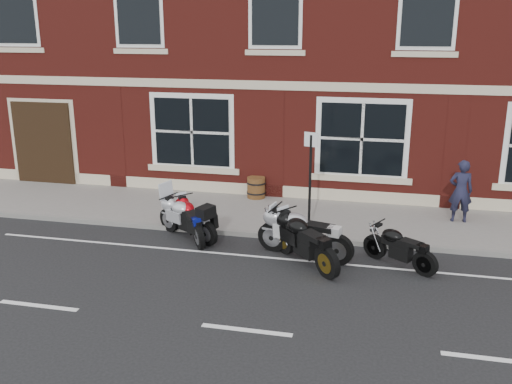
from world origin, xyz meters
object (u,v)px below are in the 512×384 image
at_px(moto_sport_red, 192,218).
at_px(moto_sport_silver, 303,232).
at_px(barrel_planter, 256,187).
at_px(parking_sign, 310,175).
at_px(moto_naked_black, 399,246).
at_px(moto_touring_silver, 187,216).
at_px(moto_sport_black, 305,239).
at_px(pedestrian_left, 461,191).

bearing_deg(moto_sport_red, moto_sport_silver, -45.02).
xyz_separation_m(moto_sport_red, barrel_planter, (0.85, 3.31, -0.08)).
xyz_separation_m(moto_sport_silver, parking_sign, (-0.06, 1.43, 0.95)).
distance_m(moto_naked_black, parking_sign, 2.83).
height_order(moto_touring_silver, parking_sign, parking_sign).
bearing_deg(moto_naked_black, moto_sport_silver, 123.38).
distance_m(moto_sport_red, barrel_planter, 3.42).
distance_m(moto_touring_silver, moto_sport_silver, 3.02).
xyz_separation_m(moto_sport_black, parking_sign, (-0.16, 1.84, 0.96)).
height_order(barrel_planter, parking_sign, parking_sign).
xyz_separation_m(moto_sport_black, moto_sport_silver, (-0.10, 0.40, 0.01)).
bearing_deg(pedestrian_left, parking_sign, 20.10).
xyz_separation_m(moto_sport_black, moto_naked_black, (1.99, 0.34, -0.11)).
distance_m(moto_touring_silver, parking_sign, 3.18).
bearing_deg(moto_sport_red, moto_sport_black, -52.09).
relative_size(moto_sport_red, parking_sign, 0.70).
relative_size(moto_sport_red, moto_sport_silver, 0.76).
bearing_deg(moto_touring_silver, barrel_planter, 13.26).
height_order(moto_touring_silver, moto_sport_red, moto_touring_silver).
bearing_deg(parking_sign, moto_naked_black, -19.87).
relative_size(moto_sport_black, pedestrian_left, 1.06).
bearing_deg(pedestrian_left, moto_sport_silver, 36.78).
bearing_deg(parking_sign, barrel_planter, 143.00).
bearing_deg(parking_sign, moto_sport_silver, -72.53).
height_order(moto_sport_black, pedestrian_left, pedestrian_left).
distance_m(moto_sport_red, moto_sport_silver, 2.87).
relative_size(moto_naked_black, barrel_planter, 2.53).
xyz_separation_m(moto_touring_silver, moto_sport_silver, (2.96, -0.58, 0.06)).
xyz_separation_m(barrel_planter, parking_sign, (1.90, -2.43, 1.12)).
distance_m(moto_sport_red, pedestrian_left, 6.90).
height_order(moto_naked_black, barrel_planter, moto_naked_black).
height_order(moto_sport_silver, parking_sign, parking_sign).
relative_size(barrel_planter, parking_sign, 0.25).
xyz_separation_m(moto_sport_red, moto_sport_black, (2.91, -0.96, 0.07)).
xyz_separation_m(moto_touring_silver, moto_sport_black, (3.06, -0.98, 0.05)).
bearing_deg(moto_sport_black, moto_sport_silver, 59.46).
distance_m(moto_naked_black, pedestrian_left, 3.44).
distance_m(pedestrian_left, barrel_planter, 5.69).
relative_size(pedestrian_left, barrel_planter, 2.65).
height_order(pedestrian_left, parking_sign, parking_sign).
bearing_deg(parking_sign, pedestrian_left, 37.46).
relative_size(moto_touring_silver, moto_sport_silver, 0.80).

